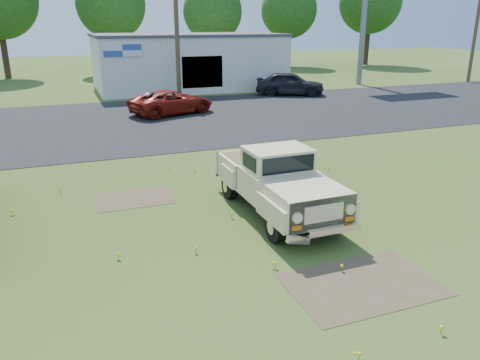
# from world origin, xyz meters

# --- Properties ---
(ground) EXTENTS (140.00, 140.00, 0.00)m
(ground) POSITION_xyz_m (0.00, 0.00, 0.00)
(ground) COLOR #374F19
(ground) RESTS_ON ground
(asphalt_lot) EXTENTS (90.00, 14.00, 0.02)m
(asphalt_lot) POSITION_xyz_m (0.00, 15.00, 0.00)
(asphalt_lot) COLOR black
(asphalt_lot) RESTS_ON ground
(dirt_patch_a) EXTENTS (3.00, 2.00, 0.01)m
(dirt_patch_a) POSITION_xyz_m (1.50, -3.00, 0.00)
(dirt_patch_a) COLOR brown
(dirt_patch_a) RESTS_ON ground
(dirt_patch_b) EXTENTS (2.20, 1.60, 0.01)m
(dirt_patch_b) POSITION_xyz_m (-2.00, 3.50, 0.00)
(dirt_patch_b) COLOR brown
(dirt_patch_b) RESTS_ON ground
(commercial_building) EXTENTS (14.20, 8.20, 4.15)m
(commercial_building) POSITION_xyz_m (6.00, 26.99, 2.10)
(commercial_building) COLOR #B8B8B3
(commercial_building) RESTS_ON ground
(utility_pole_mid) EXTENTS (1.60, 0.30, 9.00)m
(utility_pole_mid) POSITION_xyz_m (4.00, 22.00, 4.60)
(utility_pole_mid) COLOR #452E20
(utility_pole_mid) RESTS_ON ground
(utility_pole_east) EXTENTS (1.60, 0.30, 9.00)m
(utility_pole_east) POSITION_xyz_m (30.00, 22.00, 4.60)
(utility_pole_east) COLOR #452E20
(utility_pole_east) RESTS_ON ground
(treeline_d) EXTENTS (6.72, 6.72, 10.00)m
(treeline_d) POSITION_xyz_m (2.00, 40.50, 6.62)
(treeline_d) COLOR #372519
(treeline_d) RESTS_ON ground
(treeline_e) EXTENTS (6.08, 6.08, 9.04)m
(treeline_e) POSITION_xyz_m (12.00, 39.00, 5.98)
(treeline_e) COLOR #372519
(treeline_e) RESTS_ON ground
(treeline_f) EXTENTS (6.40, 6.40, 9.52)m
(treeline_f) POSITION_xyz_m (22.00, 41.50, 6.30)
(treeline_f) COLOR #372519
(treeline_f) RESTS_ON ground
(treeline_g) EXTENTS (7.36, 7.36, 10.95)m
(treeline_g) POSITION_xyz_m (32.00, 40.00, 7.25)
(treeline_g) COLOR #372519
(treeline_g) RESTS_ON ground
(vintage_pickup_truck) EXTENTS (2.05, 5.15, 1.86)m
(vintage_pickup_truck) POSITION_xyz_m (1.47, 0.97, 0.93)
(vintage_pickup_truck) COLOR #CFBE8A
(vintage_pickup_truck) RESTS_ON ground
(red_pickup) EXTENTS (5.28, 3.64, 1.34)m
(red_pickup) POSITION_xyz_m (2.17, 16.37, 0.67)
(red_pickup) COLOR maroon
(red_pickup) RESTS_ON ground
(dark_sedan) EXTENTS (5.17, 3.92, 1.64)m
(dark_sedan) POSITION_xyz_m (11.73, 20.49, 0.82)
(dark_sedan) COLOR black
(dark_sedan) RESTS_ON ground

